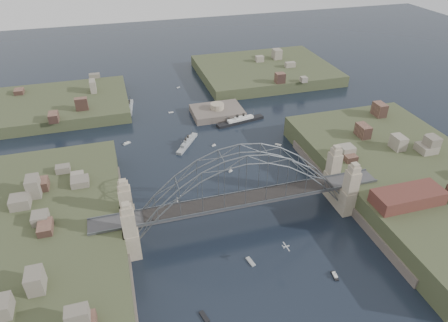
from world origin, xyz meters
TOP-DOWN VIEW (x-y plane):
  - ground at (0.00, 0.00)m, footprint 500.00×500.00m
  - bridge at (0.00, 0.00)m, footprint 84.00×13.80m
  - shore_west at (-57.32, 0.00)m, footprint 50.50×90.00m
  - shore_east at (57.32, 0.00)m, footprint 50.50×90.00m
  - headland_nw at (-55.00, 95.00)m, footprint 60.00×45.00m
  - headland_ne at (50.00, 110.00)m, footprint 70.00×55.00m
  - fort_island at (12.00, 70.00)m, footprint 22.00×16.00m
  - wharf_shed at (44.00, -14.00)m, footprint 20.00×8.00m
  - finger_pier at (39.00, -28.00)m, footprint 4.00×22.00m
  - naval_cruiser_near at (-6.14, 48.06)m, footprint 10.95×14.48m
  - naval_cruiser_far at (-24.58, 87.15)m, footprint 4.28×15.99m
  - ocean_liner at (19.58, 60.18)m, footprint 21.73×7.12m
  - aeroplane at (5.07, -19.30)m, footprint 1.83×3.42m
  - small_boat_a at (-16.39, 14.23)m, footprint 2.17×1.91m
  - small_boat_b at (4.58, 25.55)m, footprint 1.73×1.46m
  - small_boat_c at (-2.62, -15.72)m, footprint 1.77×3.49m
  - small_boat_d at (27.71, 37.90)m, footprint 2.34×2.23m
  - small_boat_e at (-28.60, 55.23)m, footprint 3.20×2.24m
  - small_boat_f at (3.58, 44.24)m, footprint 1.65×0.84m
  - small_boat_g at (16.03, -26.07)m, footprint 1.33×3.13m
  - small_boat_h at (-7.34, 77.78)m, footprint 2.12×0.80m
  - small_boat_i at (34.21, 15.25)m, footprint 1.53×2.25m
  - small_boat_j at (-18.11, -28.35)m, footprint 1.93×3.47m
  - small_boat_k at (1.19, 105.46)m, footprint 2.04×1.65m
  - small_boat_l at (-41.00, 30.92)m, footprint 2.40×1.07m

SIDE VIEW (x-z plane):
  - fort_island at x=12.00m, z-range -5.04..4.36m
  - ground at x=0.00m, z-range 0.00..0.00m
  - small_boat_c at x=-2.62m, z-range -0.08..0.38m
  - small_boat_d at x=27.71m, z-range -0.08..0.38m
  - small_boat_h at x=-7.34m, z-range -0.08..0.38m
  - small_boat_i at x=34.21m, z-range -0.08..0.38m
  - small_boat_j at x=-18.11m, z-range -0.08..0.38m
  - small_boat_k at x=1.19m, z-range -0.08..0.38m
  - small_boat_l at x=-41.00m, z-range -0.08..0.38m
  - small_boat_e at x=-28.60m, z-range -0.43..0.99m
  - small_boat_g at x=16.03m, z-range -0.43..0.99m
  - small_boat_f at x=3.58m, z-range -0.41..1.01m
  - headland_nw at x=-55.00m, z-range -4.00..5.00m
  - finger_pier at x=39.00m, z-range 0.00..1.40m
  - headland_ne at x=50.00m, z-range -4.00..5.50m
  - naval_cruiser_near at x=-6.14m, z-range -1.67..3.17m
  - ocean_liner at x=19.58m, z-range -1.83..3.47m
  - naval_cruiser_far at x=-24.58m, z-range -1.84..3.51m
  - small_boat_a at x=-16.39m, z-range -0.28..2.09m
  - small_boat_b at x=4.58m, z-range -0.18..2.19m
  - shore_west at x=-57.32m, z-range -4.03..7.97m
  - shore_east at x=57.32m, z-range -4.03..7.97m
  - aeroplane at x=5.07m, z-range 6.61..7.10m
  - wharf_shed at x=44.00m, z-range 8.00..12.00m
  - bridge at x=0.00m, z-range 0.02..24.62m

